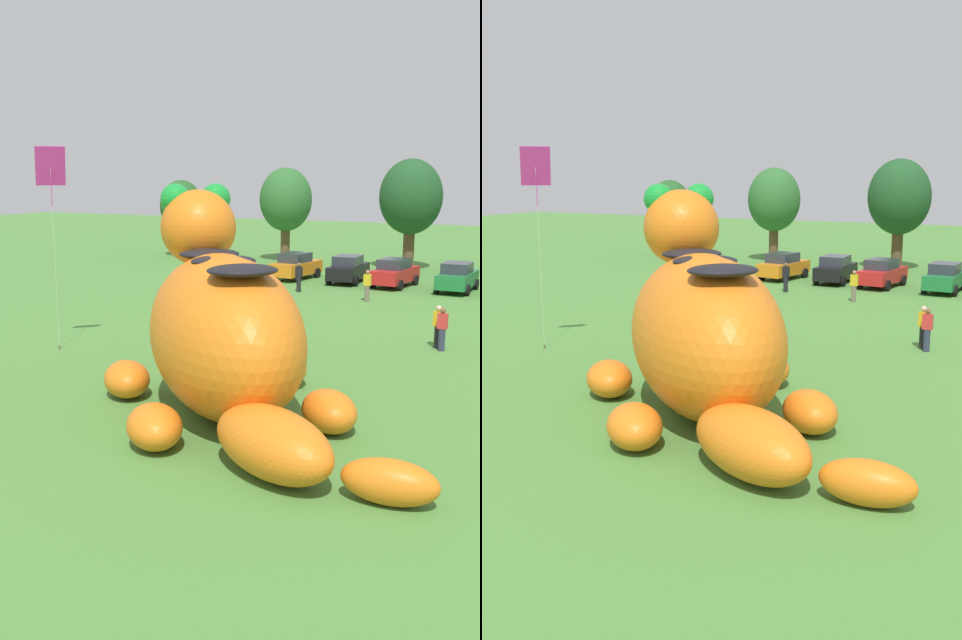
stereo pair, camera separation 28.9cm
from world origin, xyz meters
TOP-DOWN VIEW (x-y plane):
  - ground_plane at (0.00, 0.00)m, footprint 160.00×160.00m
  - giant_inflatable_creature at (-1.14, -0.46)m, footprint 11.58×9.74m
  - car_orange at (-9.83, 25.28)m, footprint 2.32×4.28m
  - car_black at (-6.29, 25.32)m, footprint 2.08×4.17m
  - car_red at (-3.24, 24.98)m, footprint 2.27×4.26m
  - car_green at (0.50, 24.82)m, footprint 1.99×4.13m
  - tree_far_left at (-23.26, 33.00)m, footprint 3.49×3.49m
  - tree_left at (-14.44, 34.02)m, footprint 4.04×4.04m
  - tree_mid_left at (-4.54, 33.21)m, footprint 4.37×4.37m
  - spectator_near_inflatable at (2.57, 10.33)m, footprint 0.38×0.26m
  - spectator_mid_field at (-7.54, 10.90)m, footprint 0.38×0.26m
  - spectator_by_cars at (2.81, 9.95)m, footprint 0.38×0.26m
  - spectator_wandering at (-7.64, 20.56)m, footprint 0.38×0.26m
  - spectator_far_side at (-3.13, 19.23)m, footprint 0.38×0.26m
  - tethered_flying_kite at (-10.60, 3.33)m, footprint 1.13×1.13m

SIDE VIEW (x-z plane):
  - ground_plane at x=0.00m, z-range 0.00..0.00m
  - spectator_near_inflatable at x=2.57m, z-range 0.00..1.71m
  - spectator_mid_field at x=-7.54m, z-range 0.00..1.71m
  - spectator_by_cars at x=2.81m, z-range 0.00..1.71m
  - spectator_wandering at x=-7.64m, z-range 0.00..1.71m
  - spectator_far_side at x=-3.13m, z-range 0.00..1.71m
  - car_orange at x=-9.83m, z-range 0.00..1.72m
  - car_black at x=-6.29m, z-range 0.00..1.72m
  - car_red at x=-3.24m, z-range 0.00..1.72m
  - car_green at x=0.50m, z-range 0.00..1.72m
  - giant_inflatable_creature at x=-1.14m, z-range -0.87..5.61m
  - tree_far_left at x=-23.26m, z-range 0.96..7.16m
  - tree_left at x=-14.44m, z-range 1.11..8.28m
  - tree_mid_left at x=-4.54m, z-range 1.19..8.95m
  - tethered_flying_kite at x=-10.60m, z-range 3.05..10.83m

